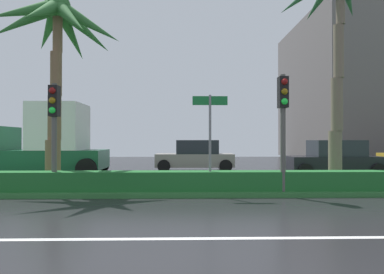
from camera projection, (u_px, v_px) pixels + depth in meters
name	position (u px, v px, depth m)	size (l,w,h in m)	color
ground_plane	(187.00, 186.00, 12.84)	(90.00, 42.00, 0.10)	black
near_lane_divider_stripe	(190.00, 239.00, 5.85)	(81.00, 0.14, 0.01)	white
median_strip	(187.00, 186.00, 11.84)	(85.50, 4.00, 0.15)	#2D6B33
median_hedge	(187.00, 181.00, 10.45)	(76.50, 0.70, 0.60)	#1E6028
palm_tree_mid_left	(57.00, 34.00, 11.99)	(4.81, 4.71, 6.89)	brown
palm_tree_centre_left	(339.00, 1.00, 12.00)	(4.59, 4.56, 8.22)	#685B4A
traffic_signal_median_left	(54.00, 117.00, 10.32)	(0.28, 0.43, 3.35)	#4C4C47
traffic_signal_median_right	(283.00, 111.00, 10.23)	(0.28, 0.43, 3.61)	#4C4C47
street_name_sign	(210.00, 129.00, 10.41)	(1.10, 0.08, 3.00)	slate
box_truck_lead	(38.00, 144.00, 15.82)	(6.40, 2.64, 3.46)	#195133
car_in_traffic_leading	(195.00, 156.00, 18.61)	(4.30, 2.02, 1.72)	gray
car_in_traffic_second	(334.00, 159.00, 15.78)	(4.30, 2.02, 1.72)	black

